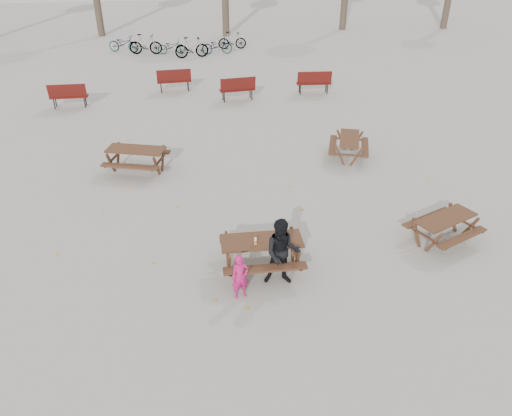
{
  "coord_description": "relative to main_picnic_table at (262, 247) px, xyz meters",
  "views": [
    {
      "loc": [
        -1.25,
        -8.94,
        6.99
      ],
      "look_at": [
        0.0,
        1.0,
        1.0
      ],
      "focal_mm": 35.0,
      "sensor_mm": 36.0,
      "label": 1
    }
  ],
  "objects": [
    {
      "name": "food_tray",
      "position": [
        0.38,
        -0.15,
        0.21
      ],
      "size": [
        0.18,
        0.11,
        0.03
      ],
      "primitive_type": "cube",
      "color": "white",
      "rests_on": "main_picnic_table"
    },
    {
      "name": "adult",
      "position": [
        0.36,
        -0.53,
        0.2
      ],
      "size": [
        0.84,
        0.69,
        1.57
      ],
      "primitive_type": "imported",
      "rotation": [
        0.0,
        0.0,
        -0.13
      ],
      "color": "black",
      "rests_on": "ground"
    },
    {
      "name": "child",
      "position": [
        -0.57,
        -0.9,
        -0.07
      ],
      "size": [
        0.43,
        0.34,
        1.03
      ],
      "primitive_type": "imported",
      "rotation": [
        0.0,
        0.0,
        0.27
      ],
      "color": "#C61866",
      "rests_on": "ground"
    },
    {
      "name": "bicycle_row",
      "position": [
        -2.07,
        20.18,
        -0.09
      ],
      "size": [
        7.97,
        2.77,
        1.11
      ],
      "color": "black",
      "rests_on": "ground"
    },
    {
      "name": "picnic_table_east",
      "position": [
        4.54,
        0.53,
        -0.25
      ],
      "size": [
        1.96,
        1.81,
        0.68
      ],
      "primitive_type": null,
      "rotation": [
        0.0,
        0.0,
        0.43
      ],
      "color": "#3B2015",
      "rests_on": "ground"
    },
    {
      "name": "picnic_table_far",
      "position": [
        3.62,
        5.55,
        -0.25
      ],
      "size": [
        1.67,
        1.87,
        0.67
      ],
      "primitive_type": null,
      "rotation": [
        0.0,
        0.0,
        1.27
      ],
      "color": "#3B2015",
      "rests_on": "ground"
    },
    {
      "name": "main_picnic_table",
      "position": [
        0.0,
        0.0,
        0.0
      ],
      "size": [
        1.8,
        1.45,
        0.78
      ],
      "color": "#3B2015",
      "rests_on": "ground"
    },
    {
      "name": "picnic_table_north",
      "position": [
        -3.16,
        5.35,
        -0.21
      ],
      "size": [
        2.08,
        1.85,
        0.76
      ],
      "primitive_type": null,
      "rotation": [
        0.0,
        0.0,
        -0.28
      ],
      "color": "#3B2015",
      "rests_on": "ground"
    },
    {
      "name": "ground",
      "position": [
        0.0,
        0.0,
        -0.59
      ],
      "size": [
        80.0,
        80.0,
        0.0
      ],
      "primitive_type": "plane",
      "color": "gray",
      "rests_on": "ground"
    },
    {
      "name": "soda_bottle",
      "position": [
        -0.15,
        -0.13,
        0.26
      ],
      "size": [
        0.07,
        0.07,
        0.17
      ],
      "color": "silver",
      "rests_on": "main_picnic_table"
    },
    {
      "name": "fallen_leaves",
      "position": [
        0.5,
        2.5,
        -0.58
      ],
      "size": [
        11.0,
        11.0,
        0.01
      ],
      "primitive_type": null,
      "color": "gold",
      "rests_on": "ground"
    },
    {
      "name": "park_bench_row",
      "position": [
        -1.0,
        12.23,
        -0.07
      ],
      "size": [
        11.9,
        2.22,
        1.03
      ],
      "color": "#601713",
      "rests_on": "ground"
    },
    {
      "name": "bread_roll",
      "position": [
        0.38,
        -0.15,
        0.25
      ],
      "size": [
        0.14,
        0.06,
        0.05
      ],
      "primitive_type": "ellipsoid",
      "color": "tan",
      "rests_on": "food_tray"
    }
  ]
}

